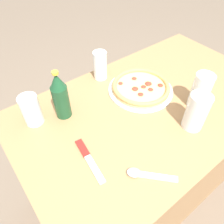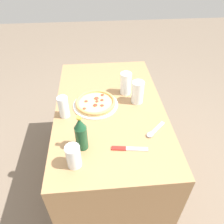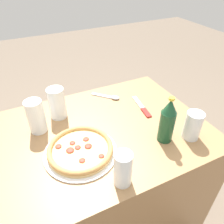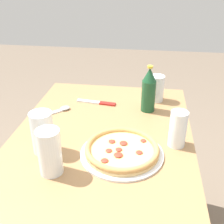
% 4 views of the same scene
% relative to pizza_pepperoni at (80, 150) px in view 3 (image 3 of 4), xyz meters
% --- Properties ---
extents(ground_plane, '(8.00, 8.00, 0.00)m').
position_rel_pizza_pepperoni_xyz_m(ground_plane, '(-0.02, -0.09, -0.76)').
color(ground_plane, '#6B5B4C').
extents(table, '(1.18, 0.70, 0.74)m').
position_rel_pizza_pepperoni_xyz_m(table, '(-0.02, -0.09, -0.39)').
color(table, '#997047').
rests_on(table, ground_plane).
extents(pizza_pepperoni, '(0.29, 0.29, 0.04)m').
position_rel_pizza_pepperoni_xyz_m(pizza_pepperoni, '(0.00, 0.00, 0.00)').
color(pizza_pepperoni, silver).
rests_on(pizza_pepperoni, table).
extents(glass_mango_juice, '(0.08, 0.08, 0.15)m').
position_rel_pizza_pepperoni_xyz_m(glass_mango_juice, '(0.01, -0.28, 0.05)').
color(glass_mango_juice, white).
rests_on(glass_mango_juice, table).
extents(glass_red_wine, '(0.06, 0.06, 0.14)m').
position_rel_pizza_pepperoni_xyz_m(glass_red_wine, '(-0.09, 0.19, 0.05)').
color(glass_red_wine, white).
rests_on(glass_red_wine, table).
extents(glass_orange_juice, '(0.07, 0.07, 0.13)m').
position_rel_pizza_pepperoni_xyz_m(glass_orange_juice, '(-0.46, 0.12, 0.04)').
color(glass_orange_juice, white).
rests_on(glass_orange_juice, table).
extents(glass_iced_tea, '(0.07, 0.07, 0.15)m').
position_rel_pizza_pepperoni_xyz_m(glass_iced_tea, '(0.12, -0.21, 0.05)').
color(glass_iced_tea, white).
rests_on(glass_iced_tea, table).
extents(beer_bottle, '(0.06, 0.06, 0.21)m').
position_rel_pizza_pepperoni_xyz_m(beer_bottle, '(-0.35, 0.08, 0.08)').
color(beer_bottle, '#194728').
rests_on(beer_bottle, table).
extents(knife, '(0.05, 0.19, 0.01)m').
position_rel_pizza_pepperoni_xyz_m(knife, '(-0.39, -0.16, -0.01)').
color(knife, maroon).
rests_on(knife, table).
extents(spoon, '(0.13, 0.14, 0.02)m').
position_rel_pizza_pepperoni_xyz_m(spoon, '(-0.28, -0.32, -0.01)').
color(spoon, silver).
rests_on(spoon, table).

